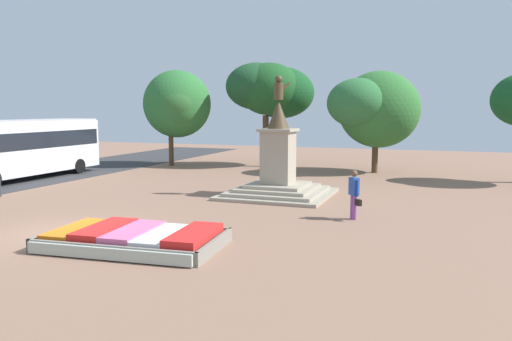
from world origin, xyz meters
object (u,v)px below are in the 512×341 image
pedestrian_with_handbag (354,192)px  statue_monument (278,171)px  flower_planter (134,239)px  city_bus (18,146)px

pedestrian_with_handbag → statue_monument: bearing=136.9°
flower_planter → statue_monument: bearing=82.8°
city_bus → pedestrian_with_handbag: (19.06, -3.64, -0.91)m
flower_planter → pedestrian_with_handbag: size_ratio=2.97×
city_bus → flower_planter: bearing=-34.4°
statue_monument → pedestrian_with_handbag: size_ratio=3.06×
statue_monument → city_bus: statue_monument is taller
pedestrian_with_handbag → flower_planter: bearing=-132.2°
flower_planter → city_bus: size_ratio=0.50×
city_bus → pedestrian_with_handbag: 19.43m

